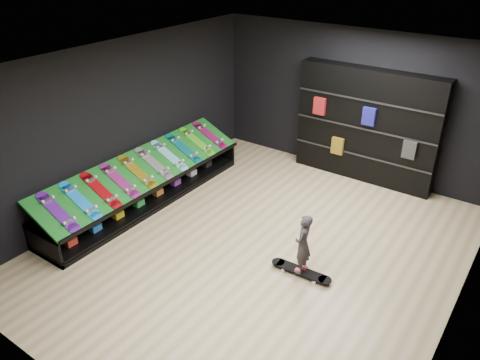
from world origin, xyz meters
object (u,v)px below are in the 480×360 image
Objects in this scene: floor_skateboard at (301,273)px; child at (302,255)px; display_rack at (146,190)px; back_shelving at (367,126)px.

child reaches higher than floor_skateboard.
back_shelving reaches higher than display_rack.
back_shelving is (2.96, 3.32, 0.90)m from display_rack.
child is at bearing -3.89° from display_rack.
child is at bearing 0.00° from floor_skateboard.
back_shelving is 3.76m from floor_skateboard.
display_rack is 4.54m from back_shelving.
display_rack is 1.56× the size of back_shelving.
floor_skateboard is 1.70× the size of child.
floor_skateboard is (3.48, -0.24, -0.21)m from display_rack.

